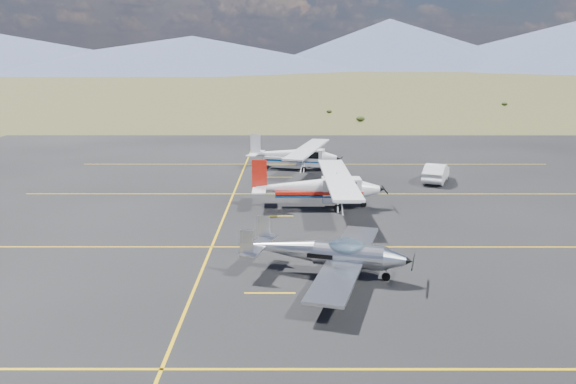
% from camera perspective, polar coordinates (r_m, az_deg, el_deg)
% --- Properties ---
extents(ground, '(1600.00, 1600.00, 0.00)m').
position_cam_1_polar(ground, '(25.47, 5.22, -7.07)').
color(ground, '#383D1C').
rests_on(ground, ground).
extents(apron, '(72.00, 72.00, 0.02)m').
position_cam_1_polar(apron, '(32.10, 4.13, -2.71)').
color(apron, black).
rests_on(apron, ground).
extents(aircraft_low_wing, '(6.85, 9.33, 2.03)m').
position_cam_1_polar(aircraft_low_wing, '(23.56, 4.31, -6.25)').
color(aircraft_low_wing, silver).
rests_on(aircraft_low_wing, apron).
extents(aircraft_cessna, '(6.99, 11.67, 2.96)m').
position_cam_1_polar(aircraft_cessna, '(34.12, 3.14, 0.55)').
color(aircraft_cessna, white).
rests_on(aircraft_cessna, apron).
extents(aircraft_plain, '(7.19, 11.01, 2.79)m').
position_cam_1_polar(aircraft_plain, '(46.13, 0.70, 3.83)').
color(aircraft_plain, white).
rests_on(aircraft_plain, apron).
extents(sedan, '(2.94, 4.42, 1.38)m').
position_cam_1_polar(sedan, '(42.88, 14.81, 1.92)').
color(sedan, white).
rests_on(sedan, apron).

